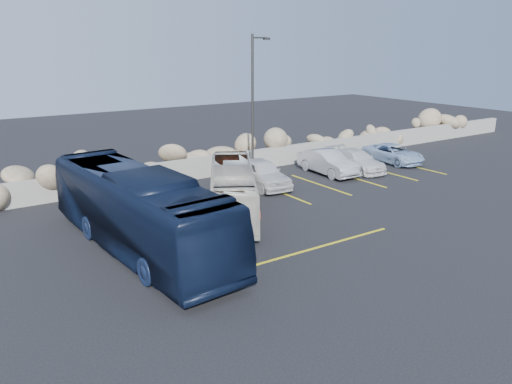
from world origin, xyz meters
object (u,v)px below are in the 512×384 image
car_c (356,160)px  car_d (393,154)px  vintage_bus (232,190)px  car_a (261,173)px  car_b (328,162)px  lamppost (253,105)px  tour_coach (138,210)px

car_c → car_d: 3.59m
car_c → vintage_bus: bearing=-160.6°
car_a → vintage_bus: bearing=-134.8°
vintage_bus → car_b: 9.11m
lamppost → vintage_bus: 6.41m
lamppost → car_c: (6.75, -1.23, -3.66)m
tour_coach → lamppost: bearing=28.1°
vintage_bus → car_d: vintage_bus is taller
car_a → car_b: size_ratio=1.02×
car_a → car_c: (6.89, -0.23, -0.12)m
car_b → lamppost: bearing=171.7°
tour_coach → car_d: tour_coach is taller
car_c → car_d: bearing=8.1°
car_a → car_b: car_a is taller
lamppost → car_a: lamppost is taller
tour_coach → car_b: (13.60, 4.70, -0.83)m
vintage_bus → car_b: (8.54, 3.12, -0.42)m
car_c → car_b: bearing=176.3°
vintage_bus → car_c: (10.58, 2.83, -0.50)m
tour_coach → vintage_bus: bearing=13.1°
car_a → car_d: bearing=5.5°
car_b → car_d: car_b is taller
car_a → lamppost: bearing=87.6°
vintage_bus → car_d: 14.50m
lamppost → tour_coach: (-8.88, -5.64, -2.75)m
tour_coach → car_a: size_ratio=2.50×
vintage_bus → lamppost: bearing=76.6°
tour_coach → car_d: 19.79m
car_d → tour_coach: bearing=-165.1°
tour_coach → car_d: (19.22, 4.64, -0.94)m
vintage_bus → car_a: (3.69, 3.06, -0.38)m
lamppost → vintage_bus: size_ratio=0.98×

